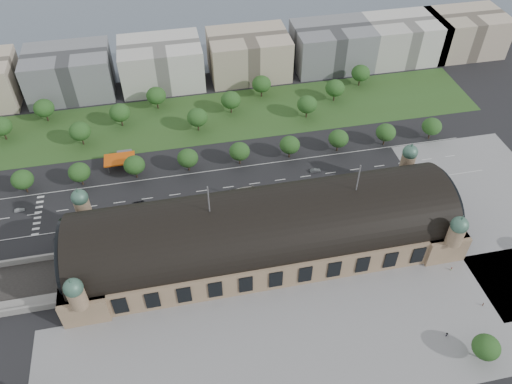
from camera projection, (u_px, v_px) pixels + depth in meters
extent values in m
plane|color=black|center=(264.00, 248.00, 198.25)|extent=(900.00, 900.00, 0.00)
cube|color=#9D8061|center=(264.00, 239.00, 194.10)|extent=(150.00, 40.00, 12.00)
cube|color=#9D8061|center=(87.00, 266.00, 184.34)|extent=(16.00, 43.00, 12.00)
cube|color=#9D8061|center=(424.00, 213.00, 203.86)|extent=(16.00, 43.00, 12.00)
cylinder|color=black|center=(264.00, 228.00, 189.95)|extent=(144.00, 37.60, 37.60)
cylinder|color=black|center=(65.00, 255.00, 177.93)|extent=(1.20, 32.00, 32.00)
cylinder|color=black|center=(442.00, 197.00, 199.20)|extent=(1.20, 32.00, 32.00)
cylinder|color=#9D8061|center=(83.00, 208.00, 192.26)|extent=(6.00, 6.00, 8.00)
sphere|color=#436C59|center=(80.00, 198.00, 188.46)|extent=(6.40, 6.40, 6.40)
cone|color=#436C59|center=(77.00, 190.00, 185.69)|extent=(1.00, 1.00, 2.50)
cylinder|color=#9D8061|center=(407.00, 162.00, 211.79)|extent=(6.00, 6.00, 8.00)
sphere|color=#436C59|center=(410.00, 152.00, 207.98)|extent=(6.40, 6.40, 6.40)
cone|color=#436C59|center=(412.00, 145.00, 205.21)|extent=(1.00, 1.00, 2.50)
cylinder|color=#9D8061|center=(77.00, 298.00, 162.57)|extent=(6.00, 6.00, 8.00)
sphere|color=#436C59|center=(73.00, 288.00, 158.77)|extent=(6.40, 6.40, 6.40)
cone|color=#436C59|center=(70.00, 280.00, 156.00)|extent=(1.00, 1.00, 2.50)
cylinder|color=#9D8061|center=(455.00, 235.00, 182.09)|extent=(6.00, 6.00, 8.00)
sphere|color=#436C59|center=(460.00, 225.00, 178.29)|extent=(6.40, 6.40, 6.40)
cone|color=#436C59|center=(463.00, 217.00, 175.52)|extent=(1.00, 1.00, 2.50)
cylinder|color=#59595B|center=(209.00, 199.00, 173.54)|extent=(0.50, 0.50, 12.00)
cylinder|color=#59595B|center=(358.00, 178.00, 181.55)|extent=(0.50, 0.50, 12.00)
cube|color=gray|center=(320.00, 342.00, 168.60)|extent=(190.00, 48.00, 0.12)
cube|color=gray|center=(499.00, 211.00, 213.26)|extent=(56.00, 100.00, 0.12)
cube|color=black|center=(202.00, 191.00, 222.20)|extent=(260.00, 26.00, 0.10)
cube|color=#315321|center=(198.00, 119.00, 261.81)|extent=(300.00, 45.00, 0.10)
cube|color=#CF4F0C|center=(119.00, 159.00, 230.82)|extent=(14.00, 9.00, 0.70)
cube|color=#59595B|center=(125.00, 156.00, 237.50)|extent=(7.00, 5.00, 3.20)
cylinder|color=#59595B|center=(108.00, 160.00, 234.01)|extent=(0.50, 0.50, 4.40)
cylinder|color=#59595B|center=(132.00, 157.00, 235.61)|extent=(0.50, 0.50, 4.40)
cylinder|color=#59595B|center=(108.00, 169.00, 229.48)|extent=(0.50, 0.50, 4.40)
cylinder|color=#59595B|center=(133.00, 166.00, 231.09)|extent=(0.50, 0.50, 4.40)
cube|color=gray|center=(69.00, 73.00, 272.32)|extent=(45.00, 32.00, 24.00)
cube|color=silver|center=(161.00, 64.00, 279.60)|extent=(45.00, 32.00, 24.00)
cube|color=#C0AF97|center=(249.00, 55.00, 286.88)|extent=(45.00, 32.00, 24.00)
cube|color=gray|center=(332.00, 46.00, 294.17)|extent=(45.00, 32.00, 24.00)
cube|color=silver|center=(403.00, 39.00, 300.72)|extent=(45.00, 32.00, 24.00)
cube|color=#C0AF97|center=(464.00, 33.00, 306.55)|extent=(45.00, 32.00, 24.00)
cylinder|color=#2D2116|center=(26.00, 188.00, 220.24)|extent=(0.70, 0.70, 4.32)
ellipsoid|color=#234619|center=(22.00, 180.00, 216.59)|extent=(9.60, 9.60, 8.16)
cylinder|color=#2D2116|center=(82.00, 181.00, 223.74)|extent=(0.70, 0.70, 4.32)
ellipsoid|color=#234619|center=(79.00, 172.00, 220.08)|extent=(9.60, 9.60, 8.16)
cylinder|color=#2D2116|center=(136.00, 174.00, 227.23)|extent=(0.70, 0.70, 4.32)
ellipsoid|color=#234619|center=(134.00, 165.00, 223.58)|extent=(9.60, 9.60, 8.16)
cylinder|color=#2D2116|center=(189.00, 167.00, 230.73)|extent=(0.70, 0.70, 4.32)
ellipsoid|color=#234619|center=(188.00, 158.00, 227.07)|extent=(9.60, 9.60, 8.16)
cylinder|color=#2D2116|center=(240.00, 160.00, 234.23)|extent=(0.70, 0.70, 4.32)
ellipsoid|color=#234619|center=(239.00, 151.00, 230.57)|extent=(9.60, 9.60, 8.16)
cylinder|color=#2D2116|center=(289.00, 154.00, 237.72)|extent=(0.70, 0.70, 4.32)
ellipsoid|color=#234619|center=(290.00, 145.00, 234.07)|extent=(9.60, 9.60, 8.16)
cylinder|color=#2D2116|center=(337.00, 147.00, 241.22)|extent=(0.70, 0.70, 4.32)
ellipsoid|color=#234619|center=(338.00, 139.00, 237.56)|extent=(9.60, 9.60, 8.16)
cylinder|color=#2D2116|center=(384.00, 141.00, 244.71)|extent=(0.70, 0.70, 4.32)
ellipsoid|color=#234619|center=(386.00, 132.00, 241.06)|extent=(9.60, 9.60, 8.16)
cylinder|color=#2D2116|center=(429.00, 135.00, 248.21)|extent=(0.70, 0.70, 4.32)
ellipsoid|color=#234619|center=(432.00, 126.00, 244.56)|extent=(9.60, 9.60, 8.16)
cylinder|color=#2D2116|center=(5.00, 136.00, 247.62)|extent=(0.70, 0.70, 4.68)
ellipsoid|color=#234619|center=(1.00, 126.00, 243.66)|extent=(10.40, 10.40, 8.84)
cylinder|color=#2D2116|center=(47.00, 117.00, 258.87)|extent=(0.70, 0.70, 4.68)
ellipsoid|color=#234619|center=(44.00, 108.00, 254.91)|extent=(10.40, 10.40, 8.84)
cylinder|color=#2D2116|center=(83.00, 141.00, 244.67)|extent=(0.70, 0.70, 4.68)
ellipsoid|color=#234619|center=(80.00, 131.00, 240.72)|extent=(10.40, 10.40, 8.84)
cylinder|color=#2D2116|center=(122.00, 122.00, 255.93)|extent=(0.70, 0.70, 4.68)
ellipsoid|color=#234619|center=(120.00, 113.00, 251.97)|extent=(10.40, 10.40, 8.84)
cylinder|color=#2D2116|center=(158.00, 105.00, 267.18)|extent=(0.70, 0.70, 4.68)
ellipsoid|color=#234619|center=(156.00, 96.00, 263.22)|extent=(10.40, 10.40, 8.84)
cylinder|color=#2D2116|center=(198.00, 127.00, 252.98)|extent=(0.70, 0.70, 4.68)
ellipsoid|color=#234619|center=(197.00, 117.00, 249.02)|extent=(10.40, 10.40, 8.84)
cylinder|color=#2D2116|center=(231.00, 109.00, 264.23)|extent=(0.70, 0.70, 4.68)
ellipsoid|color=#234619|center=(231.00, 100.00, 260.27)|extent=(10.40, 10.40, 8.84)
cylinder|color=#2D2116|center=(261.00, 93.00, 275.48)|extent=(0.70, 0.70, 4.68)
ellipsoid|color=#234619|center=(262.00, 84.00, 271.52)|extent=(10.40, 10.40, 8.84)
cylinder|color=#2D2116|center=(306.00, 114.00, 261.28)|extent=(0.70, 0.70, 4.68)
ellipsoid|color=#234619|center=(307.00, 104.00, 257.32)|extent=(10.40, 10.40, 8.84)
cylinder|color=#2D2116|center=(334.00, 97.00, 272.53)|extent=(0.70, 0.70, 4.68)
ellipsoid|color=#234619|center=(335.00, 88.00, 268.57)|extent=(10.40, 10.40, 8.84)
cylinder|color=#2D2116|center=(359.00, 82.00, 283.78)|extent=(0.70, 0.70, 4.68)
ellipsoid|color=#234619|center=(361.00, 73.00, 279.83)|extent=(10.40, 10.40, 8.84)
cylinder|color=#2D2116|center=(481.00, 355.00, 163.21)|extent=(0.70, 0.70, 3.96)
ellipsoid|color=#234619|center=(486.00, 347.00, 159.86)|extent=(9.00, 9.00, 7.65)
imported|color=#909498|center=(19.00, 210.00, 212.70)|extent=(4.06, 1.49, 1.33)
imported|color=black|center=(139.00, 203.00, 215.67)|extent=(4.90, 2.28, 1.36)
imported|color=#515558|center=(315.00, 170.00, 230.96)|extent=(4.95, 1.88, 1.61)
imported|color=silver|center=(397.00, 173.00, 229.56)|extent=(5.52, 3.07, 1.46)
imported|color=black|center=(59.00, 237.00, 201.73)|extent=(4.54, 3.95, 1.48)
imported|color=maroon|center=(74.00, 237.00, 201.84)|extent=(5.02, 3.59, 1.27)
imported|color=#1A1844|center=(158.00, 221.00, 207.73)|extent=(5.97, 4.21, 1.60)
imported|color=#575B5E|center=(124.00, 222.00, 207.50)|extent=(4.93, 3.84, 1.57)
imported|color=#BAB9BC|center=(163.00, 216.00, 209.83)|extent=(5.21, 3.59, 1.63)
imported|color=gray|center=(130.00, 224.00, 206.53)|extent=(6.29, 5.78, 1.63)
imported|color=black|center=(181.00, 214.00, 210.98)|extent=(5.26, 3.85, 1.41)
imported|color=red|center=(194.00, 202.00, 215.12)|extent=(11.08, 3.50, 3.04)
imported|color=silver|center=(242.00, 192.00, 219.31)|extent=(12.11, 3.55, 3.33)
imported|color=silver|center=(311.00, 188.00, 220.78)|extent=(13.47, 4.36, 3.69)
imported|color=gray|center=(451.00, 269.00, 189.95)|extent=(0.89, 0.69, 1.61)
imported|color=gray|center=(483.00, 304.00, 178.54)|extent=(0.56, 0.67, 1.57)
imported|color=gray|center=(447.00, 335.00, 169.64)|extent=(1.34, 1.02, 1.90)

